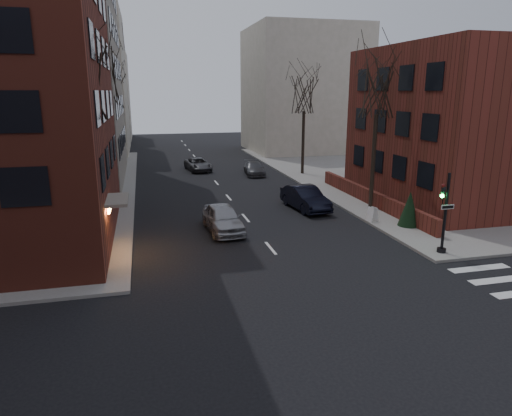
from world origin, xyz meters
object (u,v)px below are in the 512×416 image
Objects in this scene: tree_right_a at (378,90)px; tree_right_b at (304,95)px; car_lane_silver at (223,218)px; evergreen_shrub at (409,209)px; parked_sedan at (305,198)px; traffic_signal at (444,218)px; car_lane_far at (198,164)px; tree_left_a at (81,79)px; tree_left_b at (101,77)px; streetlamp_far at (123,126)px; tree_left_c at (113,90)px; car_lane_gray at (254,168)px; streetlamp_near at (112,149)px; sandwich_board at (373,214)px.

tree_right_a is 1.06× the size of tree_right_b.
car_lane_silver is 2.23× the size of evergreen_shrub.
parked_sedan is at bearing 128.35° from evergreen_shrub.
traffic_signal is 23.71m from tree_right_b.
traffic_signal is 4.69m from evergreen_shrub.
tree_right_a is 2.10× the size of car_lane_far.
tree_left_b is (0.00, 12.00, 0.44)m from tree_left_a.
tree_right_b is 1.99× the size of car_lane_far.
tree_right_b reaches higher than car_lane_far.
car_lane_silver is at bearing 146.53° from traffic_signal.
car_lane_far is at bearing 107.46° from traffic_signal.
car_lane_far is at bearing -35.26° from streetlamp_far.
tree_left_a is 4.92× the size of evergreen_shrub.
evergreen_shrub is (17.75, -12.48, -7.72)m from tree_left_b.
streetlamp_far is at bearing 100.10° from car_lane_silver.
tree_left_c reaches higher than tree_right_b.
tree_left_a is at bearing -134.36° from tree_right_b.
car_lane_gray is 20.13m from evergreen_shrub.
car_lane_far is (1.11, 21.27, -0.15)m from car_lane_silver.
tree_right_a is 17.41m from car_lane_gray.
streetlamp_near is (0.60, -4.00, -4.68)m from tree_left_b.
car_lane_silver is (-10.71, -2.50, -7.24)m from tree_right_a.
car_lane_gray is (12.43, -8.91, -3.61)m from streetlamp_far.
streetlamp_far is at bearing 107.52° from sandwich_board.
tree_right_b is at bearing -24.44° from tree_left_c.
tree_right_b reaches higher than car_lane_gray.
parked_sedan reaches higher than sandwich_board.
tree_right_a is 2.09× the size of car_lane_silver.
tree_left_a is 26.00m from tree_left_c.
tree_right_b is 2.12× the size of car_lane_gray.
tree_right_b is at bearing 90.00° from tree_right_a.
tree_left_c reaches higher than streetlamp_near.
parked_sedan is 7.23m from evergreen_shrub.
traffic_signal is 0.92× the size of car_lane_gray.
tree_left_c is 26.46m from car_lane_silver.
tree_left_b reaches higher than traffic_signal.
sandwich_board is (16.12, -25.10, -7.43)m from tree_left_c.
streetlamp_far is at bearing 116.06° from traffic_signal.
tree_right_a is at bearing -24.44° from tree_left_b.
parked_sedan is at bearing -12.53° from streetlamp_near.
tree_right_b is at bearing 53.76° from car_lane_silver.
car_lane_far is at bearing 153.58° from tree_right_b.
parked_sedan is (13.27, -6.82, -8.11)m from tree_left_b.
car_lane_gray is (13.03, -6.91, -7.40)m from tree_left_c.
evergreen_shrub is (4.48, -5.66, 0.39)m from parked_sedan.
tree_left_a is at bearing 163.35° from traffic_signal.
tree_left_b is 23.03m from evergreen_shrub.
tree_right_a is at bearing 52.22° from sandwich_board.
parked_sedan is at bearing 26.77° from car_lane_silver.
traffic_signal is at bearing -78.03° from parked_sedan.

